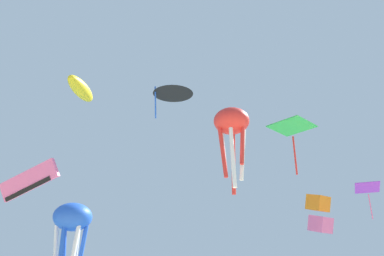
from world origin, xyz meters
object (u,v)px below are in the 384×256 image
Objects in this scene: kite_diamond_green at (292,129)px; kite_octopus_red at (232,125)px; kite_diamond_purple at (368,189)px; kite_box_orange at (319,214)px; kite_inflatable_yellow at (81,89)px; kite_octopus_blue at (72,222)px; kite_parafoil_pink at (29,181)px; kite_delta_black at (173,91)px.

kite_diamond_green is 0.66× the size of kite_octopus_red.
kite_octopus_red reaches higher than kite_diamond_purple.
kite_inflatable_yellow reaches higher than kite_box_orange.
kite_octopus_blue is 7.34m from kite_parafoil_pink.
kite_inflatable_yellow is at bearing -64.95° from kite_parafoil_pink.
kite_parafoil_pink is 0.80× the size of kite_octopus_red.
kite_parafoil_pink is at bearing -151.67° from kite_octopus_red.
kite_octopus_red is (-8.89, -11.82, 3.41)m from kite_box_orange.
kite_octopus_red is (4.16, -8.81, -7.18)m from kite_delta_black.
kite_octopus_red is 13.39m from kite_diamond_purple.
kite_delta_black is 12.10m from kite_octopus_red.
kite_octopus_blue is at bearing 22.07° from kite_diamond_green.
kite_octopus_blue is 1.31× the size of kite_inflatable_yellow.
kite_box_orange reaches higher than kite_parafoil_pink.
kite_octopus_blue is 16.03m from kite_octopus_red.
kite_diamond_purple is at bearing -149.96° from kite_parafoil_pink.
kite_diamond_purple is at bearing -99.01° from kite_box_orange.
kite_octopus_blue is at bearing -79.18° from kite_parafoil_pink.
kite_inflatable_yellow is 29.77m from kite_diamond_purple.
kite_box_orange is at bearing 91.35° from kite_octopus_red.
kite_inflatable_yellow reaches higher than kite_delta_black.
kite_octopus_blue is 2.07× the size of kite_box_orange.
kite_diamond_green is 0.99× the size of kite_box_orange.
kite_diamond_purple is (6.94, 5.32, -2.84)m from kite_diamond_green.
kite_delta_black is 0.68× the size of kite_inflatable_yellow.
kite_octopus_blue is at bearing -165.92° from kite_diamond_purple.
kite_delta_black is at bearing -135.40° from kite_octopus_blue.
kite_diamond_purple is at bearing -4.95° from kite_delta_black.
kite_parafoil_pink is at bearing -164.54° from kite_inflatable_yellow.
kite_delta_black is 1.45× the size of kite_diamond_purple.
kite_delta_black is at bearing 158.67° from kite_box_orange.
kite_box_orange is (4.60, 10.27, -3.82)m from kite_diamond_green.
kite_diamond_green is at bearing -38.42° from kite_delta_black.
kite_diamond_green is at bearing 58.14° from kite_octopus_red.
kite_parafoil_pink is 15.13m from kite_delta_black.
kite_parafoil_pink is 13.77m from kite_octopus_red.
kite_diamond_green is at bearing -163.02° from kite_parafoil_pink.
kite_inflatable_yellow is at bearing 172.79° from kite_octopus_red.
kite_inflatable_yellow is (-18.71, 13.13, 10.08)m from kite_diamond_green.
kite_box_orange is at bearing -66.43° from kite_diamond_green.
kite_delta_black is at bearing 7.02° from kite_diamond_green.
kite_parafoil_pink is at bearing -149.15° from kite_diamond_purple.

